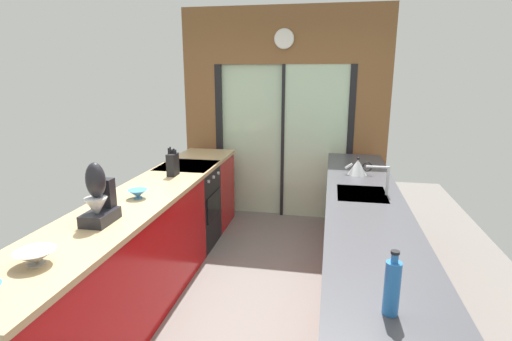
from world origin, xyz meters
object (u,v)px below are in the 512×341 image
(kettle, at_px, (358,167))
(soap_bottle, at_px, (392,287))
(stand_mixer, at_px, (99,200))
(mixing_bowl_mid, at_px, (36,257))
(mixing_bowl_far, at_px, (138,194))
(knife_block, at_px, (173,164))
(oven_range, at_px, (189,206))

(kettle, distance_m, soap_bottle, 2.36)
(stand_mixer, bearing_deg, kettle, 42.58)
(mixing_bowl_mid, bearing_deg, stand_mixer, 90.00)
(mixing_bowl_mid, xyz_separation_m, kettle, (1.78, 2.25, 0.03))
(mixing_bowl_far, distance_m, kettle, 2.10)
(mixing_bowl_mid, height_order, soap_bottle, soap_bottle)
(mixing_bowl_mid, height_order, knife_block, knife_block)
(stand_mixer, bearing_deg, knife_block, 90.00)
(oven_range, distance_m, knife_block, 0.72)
(knife_block, bearing_deg, stand_mixer, -90.00)
(mixing_bowl_far, relative_size, knife_block, 0.55)
(mixing_bowl_mid, relative_size, mixing_bowl_far, 1.34)
(mixing_bowl_mid, height_order, mixing_bowl_far, mixing_bowl_mid)
(soap_bottle, bearing_deg, mixing_bowl_mid, 176.56)
(stand_mixer, relative_size, kettle, 1.59)
(knife_block, distance_m, stand_mixer, 1.27)
(mixing_bowl_mid, bearing_deg, kettle, 51.60)
(oven_range, relative_size, mixing_bowl_mid, 4.36)
(knife_block, xyz_separation_m, soap_bottle, (1.78, -1.99, 0.01))
(kettle, bearing_deg, soap_bottle, -90.04)
(mixing_bowl_far, distance_m, stand_mixer, 0.55)
(oven_range, xyz_separation_m, stand_mixer, (0.02, -1.70, 0.63))
(stand_mixer, relative_size, soap_bottle, 1.46)
(oven_range, relative_size, kettle, 3.49)
(oven_range, distance_m, mixing_bowl_far, 1.27)
(oven_range, distance_m, mixing_bowl_mid, 2.37)
(knife_block, height_order, stand_mixer, stand_mixer)
(oven_range, distance_m, soap_bottle, 3.07)
(oven_range, bearing_deg, knife_block, -87.58)
(oven_range, height_order, mixing_bowl_mid, mixing_bowl_mid)
(stand_mixer, bearing_deg, mixing_bowl_mid, -90.00)
(mixing_bowl_far, bearing_deg, oven_range, 90.90)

